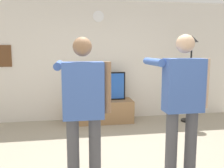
# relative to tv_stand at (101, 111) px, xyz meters

# --- Properties ---
(back_wall) EXTENTS (6.40, 0.10, 2.70)m
(back_wall) POSITION_rel_tv_stand_xyz_m (0.03, 0.35, 1.11)
(back_wall) COLOR silver
(back_wall) RESTS_ON ground_plane
(tv_stand) EXTENTS (1.42, 0.55, 0.49)m
(tv_stand) POSITION_rel_tv_stand_xyz_m (0.00, 0.00, 0.00)
(tv_stand) COLOR #997047
(tv_stand) RESTS_ON ground_plane
(television) EXTENTS (1.12, 0.07, 0.62)m
(television) POSITION_rel_tv_stand_xyz_m (0.00, 0.05, 0.55)
(television) COLOR black
(television) RESTS_ON tv_stand
(wall_clock) EXTENTS (0.24, 0.03, 0.24)m
(wall_clock) POSITION_rel_tv_stand_xyz_m (0.00, 0.29, 2.09)
(wall_clock) COLOR white
(floor_lamp) EXTENTS (0.32, 0.32, 1.90)m
(floor_lamp) POSITION_rel_tv_stand_xyz_m (1.96, -0.26, 1.12)
(floor_lamp) COLOR black
(floor_lamp) RESTS_ON ground_plane
(person_standing_nearer_lamp) EXTENTS (0.63, 0.78, 1.73)m
(person_standing_nearer_lamp) POSITION_rel_tv_stand_xyz_m (-0.49, -2.49, 0.74)
(person_standing_nearer_lamp) COLOR #4C4C51
(person_standing_nearer_lamp) RESTS_ON ground_plane
(person_standing_nearer_couch) EXTENTS (0.63, 0.78, 1.76)m
(person_standing_nearer_couch) POSITION_rel_tv_stand_xyz_m (0.66, -2.57, 0.77)
(person_standing_nearer_couch) COLOR #4C4C51
(person_standing_nearer_couch) RESTS_ON ground_plane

